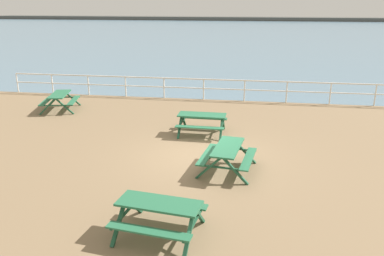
{
  "coord_description": "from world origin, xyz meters",
  "views": [
    {
      "loc": [
        1.52,
        -11.82,
        4.85
      ],
      "look_at": [
        -0.47,
        0.46,
        0.8
      ],
      "focal_mm": 36.53,
      "sensor_mm": 36.0,
      "label": 1
    }
  ],
  "objects_px": {
    "picnic_table_seaward": "(202,119)",
    "picnic_table_far_right": "(159,210)",
    "picnic_table_near_left": "(228,152)",
    "picnic_table_near_right": "(60,98)"
  },
  "relations": [
    {
      "from": "picnic_table_near_right",
      "to": "picnic_table_seaward",
      "type": "height_order",
      "value": "same"
    },
    {
      "from": "picnic_table_near_left",
      "to": "picnic_table_far_right",
      "type": "bearing_deg",
      "value": 168.92
    },
    {
      "from": "picnic_table_near_right",
      "to": "picnic_table_far_right",
      "type": "bearing_deg",
      "value": -156.4
    },
    {
      "from": "picnic_table_seaward",
      "to": "picnic_table_far_right",
      "type": "bearing_deg",
      "value": -89.06
    },
    {
      "from": "picnic_table_near_right",
      "to": "picnic_table_far_right",
      "type": "distance_m",
      "value": 11.59
    },
    {
      "from": "picnic_table_near_left",
      "to": "picnic_table_seaward",
      "type": "height_order",
      "value": "same"
    },
    {
      "from": "picnic_table_far_right",
      "to": "picnic_table_seaward",
      "type": "distance_m",
      "value": 6.87
    },
    {
      "from": "picnic_table_far_right",
      "to": "picnic_table_seaward",
      "type": "height_order",
      "value": "same"
    },
    {
      "from": "picnic_table_near_left",
      "to": "picnic_table_far_right",
      "type": "distance_m",
      "value": 3.8
    },
    {
      "from": "picnic_table_far_right",
      "to": "picnic_table_seaward",
      "type": "relative_size",
      "value": 1.09
    }
  ]
}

